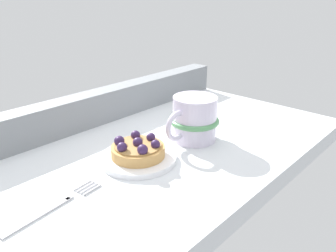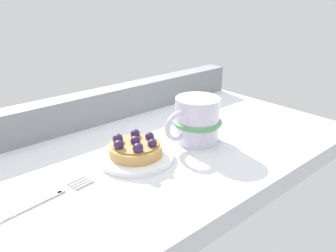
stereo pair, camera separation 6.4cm
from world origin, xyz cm
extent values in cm
cube|color=silver|center=(0.00, 0.00, -1.87)|extent=(81.98, 43.90, 3.74)
cube|color=gray|center=(0.00, 19.54, 3.53)|extent=(80.34, 4.82, 7.05)
cylinder|color=white|center=(-4.70, -1.21, 0.51)|extent=(13.53, 13.53, 1.01)
cylinder|color=white|center=(-4.70, -1.21, 0.25)|extent=(7.44, 7.44, 0.51)
cylinder|color=tan|center=(-4.70, -1.21, 1.96)|extent=(9.45, 9.45, 1.89)
cylinder|color=#A37942|center=(-4.70, -1.21, 3.05)|extent=(8.32, 8.32, 0.30)
sphere|color=#331E47|center=(-4.70, -1.21, 3.64)|extent=(1.76, 1.76, 1.76)
sphere|color=#331E47|center=(-1.62, -1.35, 3.63)|extent=(1.64, 1.64, 1.64)
sphere|color=#331E47|center=(-2.81, 1.42, 3.62)|extent=(1.74, 1.74, 1.74)
sphere|color=#331E47|center=(-6.54, 1.56, 3.65)|extent=(1.86, 1.86, 1.86)
sphere|color=#331E47|center=(-7.94, -0.82, 3.70)|extent=(1.76, 1.76, 1.76)
sphere|color=#331E47|center=(-6.29, -4.11, 3.75)|extent=(1.82, 1.82, 1.82)
sphere|color=#331E47|center=(-3.15, -4.01, 3.61)|extent=(1.65, 1.65, 1.65)
cylinder|color=silver|center=(9.26, -2.70, 4.48)|extent=(8.72, 8.72, 8.96)
torus|color=#569960|center=(9.26, -2.70, 4.03)|extent=(9.84, 9.84, 1.08)
torus|color=silver|center=(4.02, -2.70, 4.48)|extent=(5.98, 0.96, 5.98)
cube|color=#B7B7BC|center=(-24.84, -3.09, 0.30)|extent=(10.63, 1.99, 0.60)
cube|color=#B7B7BC|center=(-19.57, -2.45, 0.30)|extent=(1.26, 0.70, 0.60)
cube|color=#B7B7BC|center=(-15.97, -3.11, 0.30)|extent=(3.50, 0.66, 0.60)
cube|color=#B7B7BC|center=(-16.05, -2.39, 0.30)|extent=(3.50, 0.66, 0.60)
cube|color=#B7B7BC|center=(-16.14, -1.66, 0.30)|extent=(3.50, 0.66, 0.60)
cube|color=#B7B7BC|center=(-16.23, -0.93, 0.30)|extent=(3.50, 0.66, 0.60)
camera|label=1|loc=(-41.09, -41.67, 29.00)|focal=36.74mm
camera|label=2|loc=(-36.55, -46.11, 29.00)|focal=36.74mm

